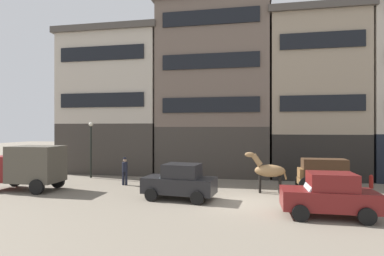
# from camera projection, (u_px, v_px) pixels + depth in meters

# --- Properties ---
(ground_plane) EXTENTS (120.00, 120.00, 0.00)m
(ground_plane) POSITION_uv_depth(u_px,v_px,m) (245.00, 203.00, 14.94)
(ground_plane) COLOR slate
(building_far_left) EXTENTS (8.72, 6.46, 11.81)m
(building_far_left) POSITION_uv_depth(u_px,v_px,m) (118.00, 102.00, 26.55)
(building_far_left) COLOR #38332D
(building_far_left) RESTS_ON ground_plane
(building_center_left) EXTENTS (8.94, 6.46, 13.82)m
(building_center_left) POSITION_uv_depth(u_px,v_px,m) (215.00, 88.00, 24.98)
(building_center_left) COLOR #38332D
(building_center_left) RESTS_ON ground_plane
(building_center_right) EXTENTS (7.04, 6.46, 12.29)m
(building_center_right) POSITION_uv_depth(u_px,v_px,m) (313.00, 96.00, 23.58)
(building_center_right) COLOR black
(building_center_right) RESTS_ON ground_plane
(cargo_wagon) EXTENTS (2.92, 1.53, 1.98)m
(cargo_wagon) POSITION_uv_depth(u_px,v_px,m) (323.00, 174.00, 16.71)
(cargo_wagon) COLOR brown
(cargo_wagon) RESTS_ON ground_plane
(draft_horse) EXTENTS (2.34, 0.62, 2.30)m
(draft_horse) POSITION_uv_depth(u_px,v_px,m) (268.00, 170.00, 17.26)
(draft_horse) COLOR #937047
(draft_horse) RESTS_ON ground_plane
(delivery_truck_near) EXTENTS (4.36, 2.15, 2.62)m
(delivery_truck_near) POSITION_uv_depth(u_px,v_px,m) (28.00, 166.00, 17.95)
(delivery_truck_near) COLOR maroon
(delivery_truck_near) RESTS_ON ground_plane
(sedan_dark) EXTENTS (3.70, 1.86, 1.83)m
(sedan_dark) POSITION_uv_depth(u_px,v_px,m) (329.00, 195.00, 12.50)
(sedan_dark) COLOR maroon
(sedan_dark) RESTS_ON ground_plane
(sedan_light) EXTENTS (3.86, 2.20, 1.83)m
(sedan_light) POSITION_uv_depth(u_px,v_px,m) (180.00, 182.00, 15.65)
(sedan_light) COLOR black
(sedan_light) RESTS_ON ground_plane
(pedestrian_officer) EXTENTS (0.51, 0.51, 1.79)m
(pedestrian_officer) POSITION_uv_depth(u_px,v_px,m) (125.00, 170.00, 19.57)
(pedestrian_officer) COLOR black
(pedestrian_officer) RESTS_ON ground_plane
(streetlamp_curbside) EXTENTS (0.32, 0.32, 4.12)m
(streetlamp_curbside) POSITION_uv_depth(u_px,v_px,m) (91.00, 142.00, 22.42)
(streetlamp_curbside) COLOR black
(streetlamp_curbside) RESTS_ON ground_plane
(fire_hydrant_curbside) EXTENTS (0.24, 0.24, 0.83)m
(fire_hydrant_curbside) POSITION_uv_depth(u_px,v_px,m) (371.00, 181.00, 18.51)
(fire_hydrant_curbside) COLOR maroon
(fire_hydrant_curbside) RESTS_ON ground_plane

